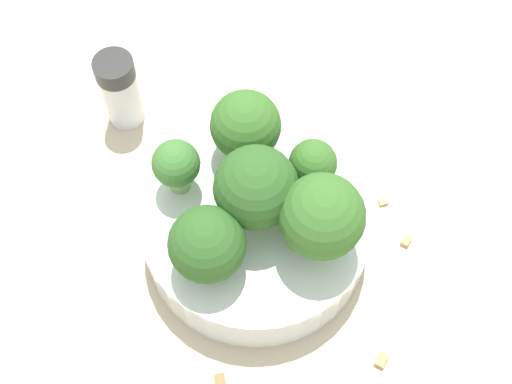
{
  "coord_description": "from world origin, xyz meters",
  "views": [
    {
      "loc": [
        0.21,
        0.05,
        0.49
      ],
      "look_at": [
        0.0,
        0.0,
        0.08
      ],
      "focal_mm": 50.0,
      "sensor_mm": 36.0,
      "label": 1
    }
  ],
  "objects": [
    {
      "name": "broccoli_floret_3",
      "position": [
        0.01,
        0.05,
        0.08
      ],
      "size": [
        0.06,
        0.06,
        0.07
      ],
      "color": "#7A9E5B",
      "rests_on": "bowl"
    },
    {
      "name": "almond_crumb_0",
      "position": [
        0.07,
        0.11,
        0.0
      ],
      "size": [
        0.01,
        0.01,
        0.01
      ],
      "primitive_type": "cube",
      "rotation": [
        0.0,
        0.0,
        6.0
      ],
      "color": "tan",
      "rests_on": "ground_plane"
    },
    {
      "name": "broccoli_floret_0",
      "position": [
        0.0,
        -0.0,
        0.08
      ],
      "size": [
        0.06,
        0.06,
        0.07
      ],
      "color": "#7A9E5B",
      "rests_on": "bowl"
    },
    {
      "name": "almond_crumb_3",
      "position": [
        -0.05,
        0.09,
        0.0
      ],
      "size": [
        0.01,
        0.01,
        0.01
      ],
      "primitive_type": "cube",
      "rotation": [
        0.0,
        0.0,
        2.08
      ],
      "color": "tan",
      "rests_on": "ground_plane"
    },
    {
      "name": "broccoli_floret_2",
      "position": [
        -0.01,
        -0.06,
        0.07
      ],
      "size": [
        0.03,
        0.03,
        0.05
      ],
      "color": "#84AD66",
      "rests_on": "bowl"
    },
    {
      "name": "almond_crumb_1",
      "position": [
        0.11,
        -0.0,
        0.0
      ],
      "size": [
        0.01,
        0.01,
        0.01
      ],
      "primitive_type": "cube",
      "rotation": [
        0.0,
        0.0,
        3.58
      ],
      "color": "olive",
      "rests_on": "ground_plane"
    },
    {
      "name": "almond_crumb_2",
      "position": [
        -0.02,
        0.11,
        0.0
      ],
      "size": [
        0.01,
        0.01,
        0.01
      ],
      "primitive_type": "cube",
      "rotation": [
        0.0,
        0.0,
        2.84
      ],
      "color": "tan",
      "rests_on": "ground_plane"
    },
    {
      "name": "broccoli_floret_1",
      "position": [
        0.04,
        -0.02,
        0.08
      ],
      "size": [
        0.05,
        0.05,
        0.06
      ],
      "color": "#7A9E5B",
      "rests_on": "bowl"
    },
    {
      "name": "broccoli_floret_4",
      "position": [
        -0.05,
        -0.02,
        0.08
      ],
      "size": [
        0.05,
        0.05,
        0.06
      ],
      "color": "#84AD66",
      "rests_on": "bowl"
    },
    {
      "name": "bowl",
      "position": [
        0.0,
        0.0,
        0.02
      ],
      "size": [
        0.16,
        0.16,
        0.04
      ],
      "primitive_type": "cylinder",
      "color": "silver",
      "rests_on": "ground_plane"
    },
    {
      "name": "pepper_shaker",
      "position": [
        -0.09,
        -0.13,
        0.04
      ],
      "size": [
        0.03,
        0.03,
        0.07
      ],
      "color": "silver",
      "rests_on": "ground_plane"
    },
    {
      "name": "broccoli_floret_5",
      "position": [
        -0.03,
        0.03,
        0.07
      ],
      "size": [
        0.03,
        0.03,
        0.05
      ],
      "color": "#84AD66",
      "rests_on": "bowl"
    },
    {
      "name": "ground_plane",
      "position": [
        0.0,
        0.0,
        0.0
      ],
      "size": [
        3.0,
        3.0,
        0.0
      ],
      "primitive_type": "plane",
      "color": "beige"
    }
  ]
}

